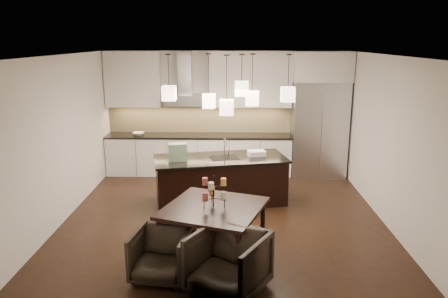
{
  "coord_description": "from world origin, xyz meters",
  "views": [
    {
      "loc": [
        0.15,
        -7.34,
        3.05
      ],
      "look_at": [
        0.0,
        0.2,
        1.15
      ],
      "focal_mm": 35.0,
      "sensor_mm": 36.0,
      "label": 1
    }
  ],
  "objects_px": {
    "island_body": "(220,181)",
    "armchair_left": "(161,255)",
    "refrigerator": "(319,129)",
    "dining_table": "(214,232)",
    "armchair_right": "(228,263)"
  },
  "relations": [
    {
      "from": "island_body",
      "to": "dining_table",
      "type": "height_order",
      "value": "island_body"
    },
    {
      "from": "island_body",
      "to": "armchair_left",
      "type": "xyz_separation_m",
      "value": [
        -0.69,
        -2.78,
        -0.09
      ]
    },
    {
      "from": "refrigerator",
      "to": "dining_table",
      "type": "xyz_separation_m",
      "value": [
        -2.21,
        -3.99,
        -0.69
      ]
    },
    {
      "from": "island_body",
      "to": "armchair_left",
      "type": "distance_m",
      "value": 2.87
    },
    {
      "from": "armchair_left",
      "to": "armchair_right",
      "type": "relative_size",
      "value": 0.85
    },
    {
      "from": "island_body",
      "to": "refrigerator",
      "type": "bearing_deg",
      "value": 27.44
    },
    {
      "from": "armchair_left",
      "to": "island_body",
      "type": "bearing_deg",
      "value": 84.77
    },
    {
      "from": "island_body",
      "to": "armchair_right",
      "type": "xyz_separation_m",
      "value": [
        0.18,
        -3.09,
        -0.03
      ]
    },
    {
      "from": "refrigerator",
      "to": "island_body",
      "type": "bearing_deg",
      "value": -140.49
    },
    {
      "from": "refrigerator",
      "to": "armchair_right",
      "type": "relative_size",
      "value": 2.5
    },
    {
      "from": "island_body",
      "to": "dining_table",
      "type": "relative_size",
      "value": 1.86
    },
    {
      "from": "armchair_left",
      "to": "dining_table",
      "type": "bearing_deg",
      "value": 50.61
    },
    {
      "from": "dining_table",
      "to": "island_body",
      "type": "bearing_deg",
      "value": 108.6
    },
    {
      "from": "refrigerator",
      "to": "island_body",
      "type": "relative_size",
      "value": 0.9
    },
    {
      "from": "armchair_left",
      "to": "armchair_right",
      "type": "bearing_deg",
      "value": -10.8
    }
  ]
}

